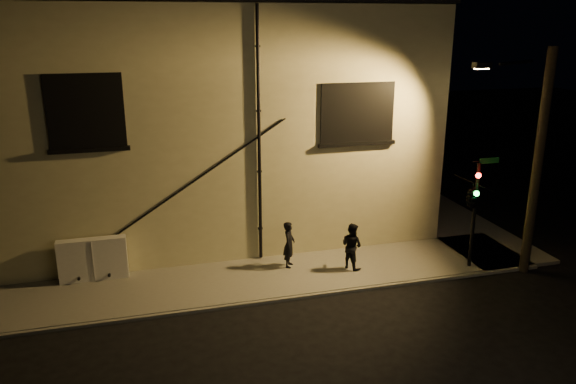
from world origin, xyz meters
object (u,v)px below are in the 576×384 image
object	(u,v)px
pedestrian_b	(352,246)
traffic_signal	(473,196)
streetlamp_pole	(535,158)
pedestrian_a	(289,244)
utility_cabinet	(93,259)

from	to	relation	value
pedestrian_b	traffic_signal	size ratio (longest dim) A/B	0.42
pedestrian_b	streetlamp_pole	world-z (taller)	streetlamp_pole
pedestrian_a	pedestrian_b	distance (m)	2.05
utility_cabinet	pedestrian_b	world-z (taller)	pedestrian_b
pedestrian_a	streetlamp_pole	world-z (taller)	streetlamp_pole
utility_cabinet	traffic_signal	bearing A→B (deg)	-11.15
pedestrian_b	utility_cabinet	bearing A→B (deg)	51.10
utility_cabinet	pedestrian_b	distance (m)	8.24
pedestrian_a	traffic_signal	bearing A→B (deg)	-80.00
streetlamp_pole	utility_cabinet	bearing A→B (deg)	168.37
pedestrian_a	streetlamp_pole	bearing A→B (deg)	-79.61
pedestrian_a	pedestrian_b	xyz separation A→B (m)	(1.95, -0.66, -0.00)
pedestrian_a	streetlamp_pole	xyz separation A→B (m)	(7.37, -2.12, 2.94)
pedestrian_a	traffic_signal	distance (m)	6.09
pedestrian_a	traffic_signal	world-z (taller)	traffic_signal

